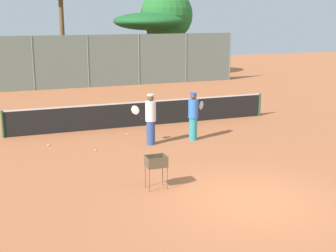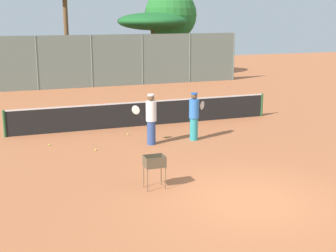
{
  "view_description": "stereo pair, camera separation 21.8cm",
  "coord_description": "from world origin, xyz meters",
  "px_view_note": "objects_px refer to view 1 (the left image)",
  "views": [
    {
      "loc": [
        -5.99,
        -9.7,
        4.64
      ],
      "look_at": [
        -0.55,
        4.61,
        1.0
      ],
      "focal_mm": 50.0,
      "sensor_mm": 36.0,
      "label": 1
    },
    {
      "loc": [
        -5.78,
        -9.77,
        4.64
      ],
      "look_at": [
        -0.55,
        4.61,
        1.0
      ],
      "focal_mm": 50.0,
      "sensor_mm": 36.0,
      "label": 2
    }
  ],
  "objects_px": {
    "player_red_cap": "(150,119)",
    "parked_car": "(100,71)",
    "tennis_net": "(144,113)",
    "player_white_outfit": "(193,116)",
    "ball_cart": "(156,164)"
  },
  "relations": [
    {
      "from": "tennis_net",
      "to": "player_red_cap",
      "type": "xyz_separation_m",
      "value": [
        -0.69,
        -2.92,
        0.41
      ]
    },
    {
      "from": "player_red_cap",
      "to": "parked_car",
      "type": "height_order",
      "value": "player_red_cap"
    },
    {
      "from": "player_red_cap",
      "to": "parked_car",
      "type": "bearing_deg",
      "value": -75.16
    },
    {
      "from": "tennis_net",
      "to": "player_white_outfit",
      "type": "height_order",
      "value": "player_white_outfit"
    },
    {
      "from": "player_white_outfit",
      "to": "ball_cart",
      "type": "height_order",
      "value": "player_white_outfit"
    },
    {
      "from": "tennis_net",
      "to": "player_white_outfit",
      "type": "distance_m",
      "value": 3.09
    },
    {
      "from": "tennis_net",
      "to": "ball_cart",
      "type": "relative_size",
      "value": 12.37
    },
    {
      "from": "ball_cart",
      "to": "player_white_outfit",
      "type": "bearing_deg",
      "value": 55.2
    },
    {
      "from": "player_white_outfit",
      "to": "ball_cart",
      "type": "relative_size",
      "value": 1.95
    },
    {
      "from": "player_white_outfit",
      "to": "ball_cart",
      "type": "xyz_separation_m",
      "value": [
        -3.03,
        -4.36,
        -0.24
      ]
    },
    {
      "from": "tennis_net",
      "to": "parked_car",
      "type": "height_order",
      "value": "parked_car"
    },
    {
      "from": "parked_car",
      "to": "tennis_net",
      "type": "bearing_deg",
      "value": -95.54
    },
    {
      "from": "player_white_outfit",
      "to": "parked_car",
      "type": "relative_size",
      "value": 0.43
    },
    {
      "from": "tennis_net",
      "to": "player_red_cap",
      "type": "distance_m",
      "value": 3.03
    },
    {
      "from": "tennis_net",
      "to": "ball_cart",
      "type": "bearing_deg",
      "value": -105.39
    }
  ]
}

